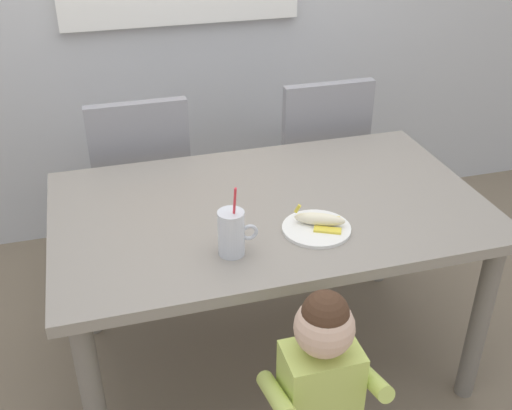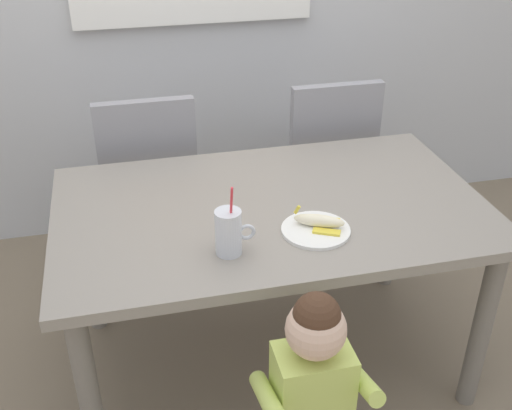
{
  "view_description": "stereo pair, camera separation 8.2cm",
  "coord_description": "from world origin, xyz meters",
  "px_view_note": "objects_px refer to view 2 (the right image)",
  "views": [
    {
      "loc": [
        -0.57,
        -1.81,
        1.85
      ],
      "look_at": [
        -0.08,
        -0.09,
        0.81
      ],
      "focal_mm": 43.04,
      "sensor_mm": 36.0,
      "label": 1
    },
    {
      "loc": [
        -0.49,
        -1.83,
        1.85
      ],
      "look_at": [
        -0.08,
        -0.09,
        0.81
      ],
      "focal_mm": 43.04,
      "sensor_mm": 36.0,
      "label": 2
    }
  ],
  "objects_px": {
    "dining_chair_left": "(149,179)",
    "toddler_standing": "(313,382)",
    "peeled_banana": "(320,221)",
    "dining_table": "(271,226)",
    "dining_chair_right": "(325,159)",
    "milk_cup": "(229,235)",
    "snack_plate": "(316,230)"
  },
  "relations": [
    {
      "from": "dining_chair_left",
      "to": "toddler_standing",
      "type": "relative_size",
      "value": 1.15
    },
    {
      "from": "dining_chair_left",
      "to": "peeled_banana",
      "type": "xyz_separation_m",
      "value": [
        0.51,
        -0.9,
        0.24
      ]
    },
    {
      "from": "dining_table",
      "to": "dining_chair_left",
      "type": "xyz_separation_m",
      "value": [
        -0.39,
        0.7,
        -0.11
      ]
    },
    {
      "from": "dining_table",
      "to": "dining_chair_left",
      "type": "relative_size",
      "value": 1.6
    },
    {
      "from": "dining_table",
      "to": "toddler_standing",
      "type": "xyz_separation_m",
      "value": [
        -0.04,
        -0.64,
        -0.13
      ]
    },
    {
      "from": "dining_chair_right",
      "to": "milk_cup",
      "type": "relative_size",
      "value": 3.84
    },
    {
      "from": "dining_chair_right",
      "to": "toddler_standing",
      "type": "relative_size",
      "value": 1.15
    },
    {
      "from": "snack_plate",
      "to": "peeled_banana",
      "type": "bearing_deg",
      "value": 33.71
    },
    {
      "from": "toddler_standing",
      "to": "peeled_banana",
      "type": "height_order",
      "value": "toddler_standing"
    },
    {
      "from": "snack_plate",
      "to": "peeled_banana",
      "type": "distance_m",
      "value": 0.03
    },
    {
      "from": "dining_table",
      "to": "dining_chair_right",
      "type": "xyz_separation_m",
      "value": [
        0.45,
        0.7,
        -0.11
      ]
    },
    {
      "from": "dining_chair_left",
      "to": "toddler_standing",
      "type": "bearing_deg",
      "value": 104.73
    },
    {
      "from": "dining_chair_right",
      "to": "snack_plate",
      "type": "bearing_deg",
      "value": 68.71
    },
    {
      "from": "milk_cup",
      "to": "dining_chair_left",
      "type": "bearing_deg",
      "value": 101.12
    },
    {
      "from": "peeled_banana",
      "to": "toddler_standing",
      "type": "bearing_deg",
      "value": -109.4
    },
    {
      "from": "dining_chair_left",
      "to": "toddler_standing",
      "type": "distance_m",
      "value": 1.39
    },
    {
      "from": "dining_table",
      "to": "toddler_standing",
      "type": "height_order",
      "value": "toddler_standing"
    },
    {
      "from": "dining_table",
      "to": "dining_chair_left",
      "type": "distance_m",
      "value": 0.81
    },
    {
      "from": "dining_chair_left",
      "to": "dining_chair_right",
      "type": "distance_m",
      "value": 0.85
    },
    {
      "from": "dining_chair_left",
      "to": "toddler_standing",
      "type": "height_order",
      "value": "dining_chair_left"
    },
    {
      "from": "dining_chair_right",
      "to": "peeled_banana",
      "type": "bearing_deg",
      "value": 69.39
    },
    {
      "from": "dining_chair_right",
      "to": "peeled_banana",
      "type": "xyz_separation_m",
      "value": [
        -0.34,
        -0.9,
        0.24
      ]
    },
    {
      "from": "dining_chair_left",
      "to": "peeled_banana",
      "type": "height_order",
      "value": "dining_chair_left"
    },
    {
      "from": "dining_chair_left",
      "to": "milk_cup",
      "type": "height_order",
      "value": "milk_cup"
    },
    {
      "from": "dining_table",
      "to": "snack_plate",
      "type": "xyz_separation_m",
      "value": [
        0.1,
        -0.21,
        0.1
      ]
    },
    {
      "from": "peeled_banana",
      "to": "dining_chair_left",
      "type": "bearing_deg",
      "value": 119.49
    },
    {
      "from": "dining_chair_right",
      "to": "snack_plate",
      "type": "xyz_separation_m",
      "value": [
        -0.36,
        -0.91,
        0.21
      ]
    },
    {
      "from": "dining_chair_left",
      "to": "dining_chair_right",
      "type": "bearing_deg",
      "value": -179.8
    },
    {
      "from": "toddler_standing",
      "to": "dining_table",
      "type": "bearing_deg",
      "value": 86.35
    },
    {
      "from": "peeled_banana",
      "to": "milk_cup",
      "type": "bearing_deg",
      "value": -168.76
    },
    {
      "from": "snack_plate",
      "to": "toddler_standing",
      "type": "bearing_deg",
      "value": -107.88
    },
    {
      "from": "dining_table",
      "to": "dining_chair_right",
      "type": "bearing_deg",
      "value": 57.17
    }
  ]
}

